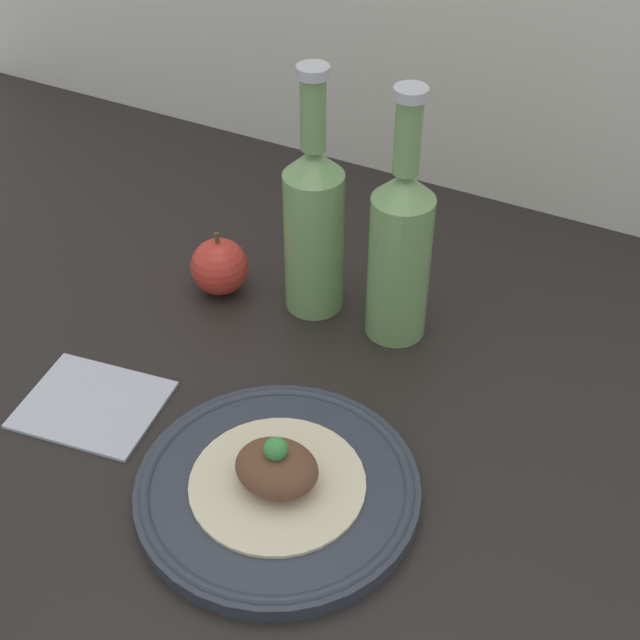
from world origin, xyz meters
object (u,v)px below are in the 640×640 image
object	(u,v)px
plated_food	(277,472)
cider_bottle_left	(314,223)
plate	(278,489)
apple	(219,267)
cider_bottle_right	(400,248)

from	to	relation	value
plated_food	cider_bottle_left	size ratio (longest dim) A/B	0.56
plate	apple	xyz separation A→B (cm)	(-23.43, 26.23, 2.59)
cider_bottle_left	apple	distance (cm)	15.02
plated_food	plate	bearing A→B (deg)	-90.00
plated_food	apple	world-z (taller)	apple
plated_food	apple	size ratio (longest dim) A/B	2.00
cider_bottle_right	apple	distance (cm)	24.92
cider_bottle_left	apple	xyz separation A→B (cm)	(-12.01, -3.16, -8.44)
plate	apple	world-z (taller)	apple
cider_bottle_right	cider_bottle_left	bearing A→B (deg)	180.00
plate	plated_food	distance (cm)	2.45
cider_bottle_left	cider_bottle_right	bearing A→B (deg)	0.00
plate	cider_bottle_left	world-z (taller)	cider_bottle_left
plated_food	cider_bottle_left	world-z (taller)	cider_bottle_left
plate	cider_bottle_left	size ratio (longest dim) A/B	0.90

